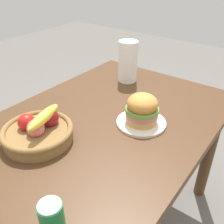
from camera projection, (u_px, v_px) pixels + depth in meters
The scene contains 6 objects.
dining_table at pixel (98, 143), 1.20m from camera, with size 1.40×0.90×0.75m.
plate at pixel (141, 122), 1.15m from camera, with size 0.22×0.22×0.01m, color silver.
sandwich at pixel (142, 109), 1.11m from camera, with size 0.15×0.15×0.14m.
soda_can at pixel (52, 221), 0.66m from camera, with size 0.07×0.07×0.13m.
fruit_basket at pixel (38, 131), 1.03m from camera, with size 0.29×0.29×0.14m.
paper_towel_roll at pixel (128, 62), 1.49m from camera, with size 0.11×0.11×0.24m, color white.
Camera 1 is at (-0.72, -0.62, 1.40)m, focal length 41.02 mm.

